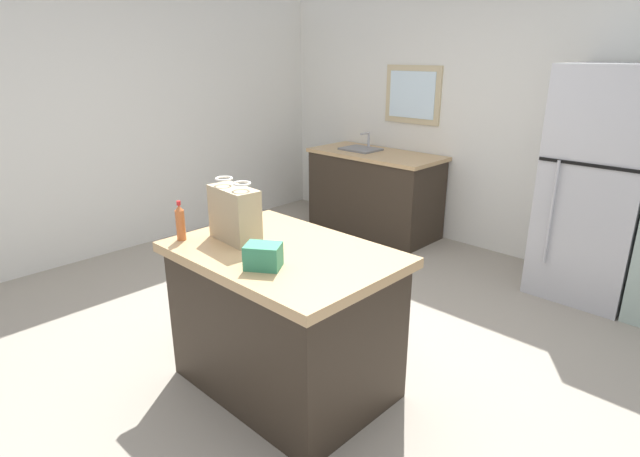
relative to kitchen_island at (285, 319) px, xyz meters
The scene contains 9 objects.
ground 0.60m from the kitchen_island, 101.16° to the left, with size 6.84×6.84×0.00m, color #9E9384.
back_wall 3.13m from the kitchen_island, 91.79° to the left, with size 5.70×0.13×2.61m.
left_wall 3.08m from the kitchen_island, behind, with size 0.10×5.23×2.61m.
kitchen_island is the anchor object (origin of this frame).
refrigerator 2.76m from the kitchen_island, 71.61° to the left, with size 0.73×0.74×1.85m.
sink_counter 2.96m from the kitchen_island, 117.92° to the left, with size 1.46×0.68×1.08m.
shopping_bag 0.68m from the kitchen_island, 165.09° to the right, with size 0.34×0.18×0.36m.
small_box 0.56m from the kitchen_island, 64.15° to the right, with size 0.18×0.14×0.13m, color #388E66.
bottle 0.83m from the kitchen_island, 151.14° to the right, with size 0.05×0.05×0.24m.
Camera 1 is at (2.06, -2.17, 1.92)m, focal length 28.70 mm.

